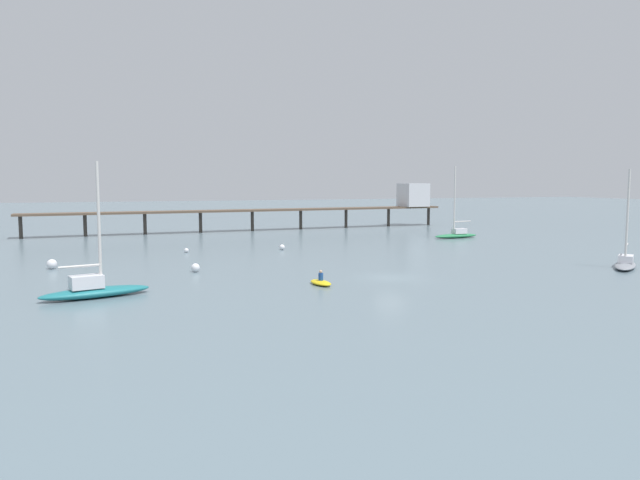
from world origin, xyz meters
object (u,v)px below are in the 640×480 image
(sailboat_gray, at_px, (625,262))
(mooring_buoy_far, at_px, (282,247))
(dinghy_yellow, at_px, (321,282))
(mooring_buoy_outer, at_px, (186,250))
(mooring_buoy_near, at_px, (195,268))
(pier, at_px, (339,202))
(sailboat_teal, at_px, (94,288))
(mooring_buoy_inner, at_px, (52,264))
(sailboat_green, at_px, (456,233))

(sailboat_gray, xyz_separation_m, mooring_buoy_far, (-25.42, 24.22, -0.26))
(dinghy_yellow, distance_m, mooring_buoy_outer, 25.25)
(mooring_buoy_near, bearing_deg, dinghy_yellow, -50.48)
(pier, xyz_separation_m, dinghy_yellow, (-21.63, -51.10, -4.08))
(sailboat_teal, bearing_deg, mooring_buoy_near, 48.89)
(pier, distance_m, mooring_buoy_inner, 54.61)
(sailboat_teal, relative_size, sailboat_gray, 1.03)
(sailboat_green, relative_size, dinghy_yellow, 3.69)
(pier, xyz_separation_m, mooring_buoy_outer, (-28.65, -26.84, -4.04))
(pier, bearing_deg, dinghy_yellow, -112.94)
(dinghy_yellow, height_order, mooring_buoy_outer, dinghy_yellow)
(sailboat_green, distance_m, mooring_buoy_outer, 37.79)
(pier, relative_size, mooring_buoy_far, 107.62)
(pier, bearing_deg, sailboat_gray, -81.87)
(sailboat_gray, xyz_separation_m, mooring_buoy_inner, (-48.99, 16.83, -0.13))
(sailboat_gray, distance_m, mooring_buoy_far, 35.11)
(mooring_buoy_near, bearing_deg, mooring_buoy_inner, 152.75)
(mooring_buoy_inner, bearing_deg, mooring_buoy_near, -27.25)
(mooring_buoy_outer, bearing_deg, mooring_buoy_far, -5.33)
(sailboat_green, distance_m, mooring_buoy_inner, 52.07)
(sailboat_teal, height_order, mooring_buoy_near, sailboat_teal)
(pier, height_order, mooring_buoy_inner, pier)
(dinghy_yellow, bearing_deg, pier, 67.06)
(sailboat_teal, relative_size, mooring_buoy_outer, 18.29)
(sailboat_green, relative_size, mooring_buoy_inner, 11.19)
(sailboat_green, height_order, mooring_buoy_inner, sailboat_green)
(sailboat_green, distance_m, dinghy_yellow, 42.06)
(sailboat_green, bearing_deg, pier, 111.78)
(sailboat_teal, xyz_separation_m, mooring_buoy_near, (8.05, 9.23, -0.27))
(mooring_buoy_far, bearing_deg, mooring_buoy_inner, -162.59)
(mooring_buoy_outer, bearing_deg, dinghy_yellow, -73.86)
(sailboat_teal, relative_size, mooring_buoy_far, 14.53)
(pier, distance_m, sailboat_gray, 52.71)
(sailboat_green, xyz_separation_m, mooring_buoy_near, (-38.51, -19.24, -0.28))
(pier, xyz_separation_m, sailboat_green, (8.84, -22.11, -3.64))
(mooring_buoy_far, relative_size, mooring_buoy_near, 0.84)
(sailboat_teal, bearing_deg, mooring_buoy_inner, 104.00)
(pier, bearing_deg, mooring_buoy_inner, -139.71)
(sailboat_teal, distance_m, mooring_buoy_near, 12.25)
(mooring_buoy_inner, bearing_deg, sailboat_gray, -18.96)
(dinghy_yellow, height_order, mooring_buoy_inner, dinghy_yellow)
(mooring_buoy_far, xyz_separation_m, mooring_buoy_near, (-11.69, -13.51, 0.06))
(dinghy_yellow, xyz_separation_m, mooring_buoy_inner, (-19.93, 15.87, 0.23))
(mooring_buoy_outer, xyz_separation_m, mooring_buoy_near, (-1.03, -14.50, 0.13))
(sailboat_green, height_order, dinghy_yellow, sailboat_green)
(dinghy_yellow, height_order, mooring_buoy_near, dinghy_yellow)
(mooring_buoy_inner, bearing_deg, sailboat_teal, -76.00)
(mooring_buoy_far, relative_size, mooring_buoy_outer, 1.26)
(pier, bearing_deg, mooring_buoy_near, -125.67)
(mooring_buoy_near, bearing_deg, sailboat_green, 26.55)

